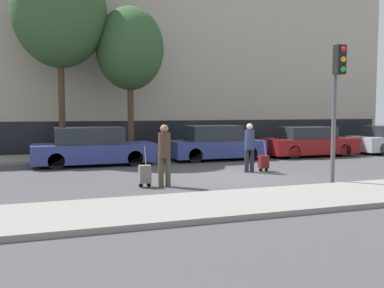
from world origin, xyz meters
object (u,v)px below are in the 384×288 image
Objects in this scene: traffic_light at (337,87)px; bare_tree_near_crossing at (130,49)px; pedestrian_left at (164,151)px; bare_tree_down_street at (60,11)px; trolley_left at (145,174)px; parked_bicycle at (250,143)px; parked_car_0 at (93,148)px; parked_car_2 at (308,142)px; trolley_right at (264,162)px; parked_car_1 at (215,144)px; pedestrian_right at (249,145)px.

bare_tree_near_crossing reaches higher than traffic_light.
bare_tree_near_crossing reaches higher than pedestrian_left.
pedestrian_left is 0.20× the size of bare_tree_down_street.
parked_bicycle is at bearing 46.75° from trolley_left.
traffic_light reaches higher than trolley_left.
parked_car_0 is 9.83m from parked_car_2.
parked_car_0 is 6.58m from trolley_right.
traffic_light reaches higher than parked_car_0.
trolley_right is 8.49m from bare_tree_near_crossing.
parked_car_1 is 0.92× the size of parked_car_2.
parked_car_0 is 5.19m from parked_car_1.
pedestrian_left reaches higher than pedestrian_right.
bare_tree_near_crossing is 0.76× the size of bare_tree_down_street.
pedestrian_left is at bearing 162.21° from traffic_light.
pedestrian_right reaches higher than trolley_left.
trolley_left is at bearing -128.58° from parked_car_1.
parked_car_1 is 3.36m from parked_bicycle.
parked_car_0 is at bearing -178.56° from parked_car_1.
traffic_light is 2.22× the size of parked_bicycle.
parked_car_0 reaches higher than trolley_left.
parked_car_2 is 10.50m from trolley_left.
parked_car_1 is (5.19, 0.13, -0.00)m from parked_car_0.
trolley_right is (4.61, 1.63, -0.03)m from trolley_left.
pedestrian_left is (1.38, -5.39, 0.30)m from parked_car_0.
parked_car_0 reaches higher than parked_car_2.
trolley_right is (0.25, -3.82, -0.34)m from parked_car_1.
trolley_left is 1.05× the size of trolley_right.
bare_tree_near_crossing is (-3.43, 6.29, 4.56)m from trolley_right.
parked_car_1 is at bearing -22.07° from bare_tree_down_street.
pedestrian_left is 9.97m from bare_tree_down_street.
bare_tree_down_street reaches higher than pedestrian_right.
parked_car_1 is at bearing 51.42° from trolley_left.
bare_tree_down_street is (-1.00, 2.64, 5.70)m from parked_car_0.
parked_bicycle is at bearing 15.27° from parked_car_0.
pedestrian_right is (4.89, -3.68, 0.27)m from parked_car_0.
bare_tree_down_street is (-8.87, 0.49, 5.89)m from parked_bicycle.
parked_car_2 reaches higher than trolley_left.
parked_car_2 is 0.65× the size of bare_tree_near_crossing.
parked_car_0 is 1.18× the size of traffic_light.
bare_tree_down_street reaches higher than parked_car_0.
trolley_left is at bearing -81.11° from parked_car_0.
trolley_left is (-4.35, -5.46, -0.32)m from parked_car_1.
pedestrian_right is (-4.94, -3.75, 0.31)m from parked_car_2.
pedestrian_left reaches higher than parked_bicycle.
trolley_right is at bearing -112.55° from parked_bicycle.
parked_bicycle is (-1.97, 2.08, -0.15)m from parked_car_2.
traffic_light reaches higher than parked_car_1.
parked_car_1 is at bearing 93.81° from trolley_right.
pedestrian_left is at bearing 27.52° from pedestrian_right.
pedestrian_left is at bearing -124.57° from parked_car_1.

